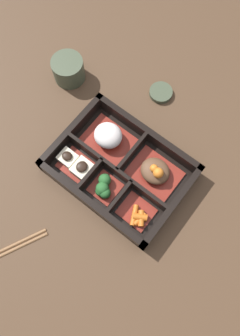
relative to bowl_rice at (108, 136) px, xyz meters
name	(u,v)px	position (x,y,z in m)	size (l,w,h in m)	color
ground_plane	(120,171)	(0.07, -0.04, -0.03)	(3.00, 3.00, 0.00)	#4C3523
bento_base	(120,171)	(0.07, -0.04, -0.03)	(0.30, 0.22, 0.01)	black
bento_rim	(119,169)	(0.07, -0.04, -0.01)	(0.30, 0.22, 0.05)	black
bowl_rice	(108,136)	(0.00, 0.00, 0.00)	(0.11, 0.09, 0.05)	maroon
bowl_stew	(155,172)	(0.13, 0.00, -0.01)	(0.11, 0.09, 0.05)	maroon
bowl_tofu	(77,164)	(-0.02, -0.09, -0.01)	(0.08, 0.06, 0.04)	maroon
bowl_greens	(104,188)	(0.07, -0.10, -0.01)	(0.06, 0.06, 0.03)	maroon
bowl_carrots	(138,214)	(0.16, -0.10, -0.02)	(0.07, 0.06, 0.02)	maroon
tea_cup	(68,69)	(-0.19, 0.08, 0.00)	(0.08, 0.08, 0.06)	#424C38
sauce_dish	(161,93)	(0.02, 0.18, -0.03)	(0.06, 0.06, 0.01)	#424C38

